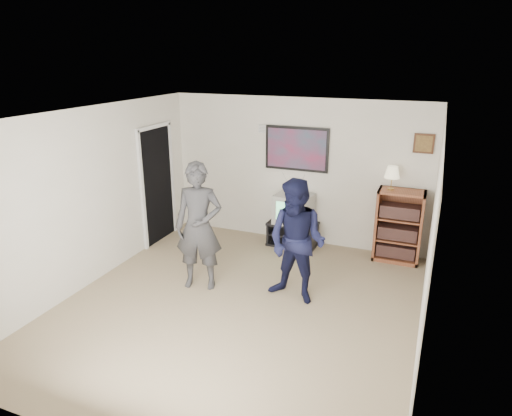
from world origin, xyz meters
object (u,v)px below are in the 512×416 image
Objects in this scene: crt_television at (294,209)px; person_tall at (199,227)px; media_stand at (293,234)px; person_short at (297,242)px; bookshelf at (399,226)px.

crt_television is 0.33× the size of person_tall.
media_stand is 2.16m from person_tall.
person_short is at bearing -9.33° from person_tall.
crt_television is 1.73m from bookshelf.
person_short is at bearing -68.93° from media_stand.
crt_television is at bearing 52.46° from person_tall.
person_tall reaches higher than bookshelf.
person_short is at bearing -122.23° from bookshelf.
crt_television is at bearing 2.25° from media_stand.
media_stand is 1.43× the size of crt_television.
person_tall is at bearing -110.06° from media_stand.
bookshelf is (1.73, 0.05, -0.08)m from crt_television.
bookshelf is at bearing 22.62° from person_tall.
person_tall is 1.38m from person_short.
bookshelf is 0.64× the size of person_tall.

